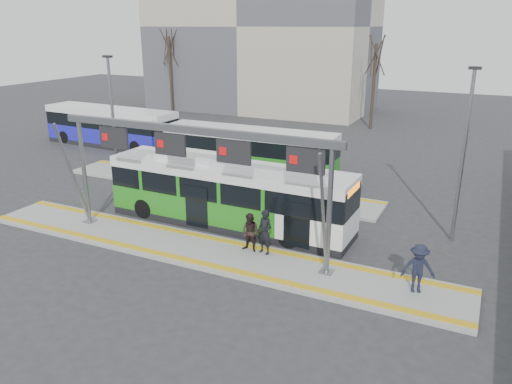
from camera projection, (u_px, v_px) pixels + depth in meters
ground at (201, 252)px, 21.35m from camera, size 120.00×120.00×0.00m
platform_main at (201, 250)px, 21.32m from camera, size 22.00×3.00×0.15m
platform_second at (214, 186)px, 29.80m from camera, size 20.00×3.00×0.15m
tactile_main at (201, 249)px, 21.30m from camera, size 22.00×2.65×0.02m
tactile_second at (224, 179)px, 30.75m from camera, size 20.00×0.35×0.02m
gantry at (193, 152)px, 20.33m from camera, size 13.00×1.68×5.20m
apartment_block at (262, 24)px, 54.88m from camera, size 24.50×12.50×18.40m
hero_bus at (228, 195)px, 23.82m from camera, size 12.14×2.73×3.33m
bg_bus_green at (249, 151)px, 32.36m from camera, size 11.56×2.70×2.88m
bg_bus_blue at (111, 127)px, 39.52m from camera, size 11.63×3.05×3.01m
passenger_a at (265, 232)px, 20.61m from camera, size 0.78×0.61×1.91m
passenger_b at (251, 233)px, 20.83m from camera, size 0.84×0.66×1.67m
passenger_c at (418, 268)px, 17.61m from camera, size 1.34×1.02×1.83m
tree_left at (301, 66)px, 49.16m from camera, size 1.40×1.40×7.07m
tree_mid at (376, 56)px, 44.41m from camera, size 1.40×1.40×8.66m
tree_far at (169, 47)px, 53.19m from camera, size 1.40×1.40×9.09m
lamp_west at (114, 124)px, 27.15m from camera, size 0.50×0.25×7.71m
lamp_east at (464, 153)px, 21.20m from camera, size 0.50×0.25×7.64m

